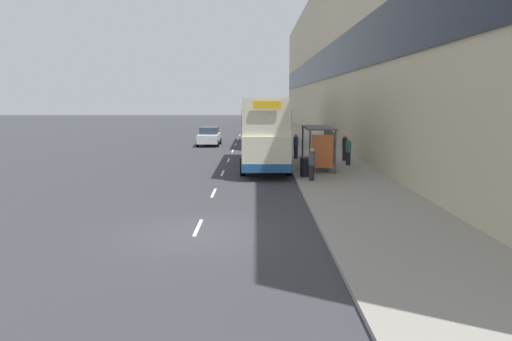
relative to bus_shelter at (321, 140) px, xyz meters
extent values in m
plane|color=#38383D|center=(-5.77, -12.62, -1.88)|extent=(220.00, 220.00, 0.00)
cube|color=gray|center=(0.73, 25.88, -1.81)|extent=(5.00, 93.00, 0.14)
cube|color=#C6B793|center=(4.73, 25.88, 6.84)|extent=(3.00, 93.00, 17.43)
cube|color=black|center=(3.19, 25.88, 5.97)|extent=(0.12, 89.28, 3.14)
cube|color=silver|center=(-5.77, -11.92, -1.87)|extent=(0.12, 2.00, 0.01)
cube|color=silver|center=(-5.77, -6.25, -1.87)|extent=(0.12, 2.00, 0.01)
cube|color=silver|center=(-5.77, -0.58, -1.87)|extent=(0.12, 2.00, 0.01)
cube|color=silver|center=(-5.77, 5.09, -1.87)|extent=(0.12, 2.00, 0.01)
cube|color=silver|center=(-5.77, 10.75, -1.87)|extent=(0.12, 2.00, 0.01)
cube|color=silver|center=(-5.77, 16.42, -1.87)|extent=(0.12, 2.00, 0.01)
cube|color=silver|center=(-5.77, 22.09, -1.87)|extent=(0.12, 2.00, 0.01)
cube|color=silver|center=(-5.77, 27.76, -1.87)|extent=(0.12, 2.00, 0.01)
cube|color=#4C4C51|center=(-0.17, 0.35, 0.70)|extent=(1.60, 4.20, 0.08)
cylinder|color=#4C4C51|center=(-0.87, -1.65, -0.54)|extent=(0.10, 0.10, 2.40)
cylinder|color=#4C4C51|center=(-0.87, 2.35, -0.54)|extent=(0.10, 0.10, 2.40)
cylinder|color=#4C4C51|center=(0.53, -1.65, -0.54)|extent=(0.10, 0.10, 2.40)
cylinder|color=#4C4C51|center=(0.53, 2.35, -0.54)|extent=(0.10, 0.10, 2.40)
cube|color=#99A8B2|center=(0.50, 0.35, -0.42)|extent=(0.04, 3.68, 1.92)
cube|color=#D86633|center=(-0.17, -1.59, -0.49)|extent=(1.19, 0.10, 1.82)
cube|color=maroon|center=(0.07, 0.35, -1.29)|extent=(0.36, 2.80, 0.08)
cube|color=beige|center=(-3.30, 2.02, -0.45)|extent=(2.55, 11.18, 1.85)
cube|color=beige|center=(-3.30, 2.02, 1.45)|extent=(2.50, 10.85, 1.95)
cube|color=#1E518C|center=(-3.30, 2.02, -1.15)|extent=(2.58, 11.24, 0.45)
cube|color=#2D3847|center=(-3.30, 2.02, -0.08)|extent=(2.58, 10.51, 0.81)
cube|color=#2D3847|center=(-3.30, 2.02, 1.35)|extent=(2.55, 10.51, 0.94)
cube|color=yellow|center=(-3.30, -3.56, 2.07)|extent=(1.40, 0.08, 0.36)
cylinder|color=black|center=(-4.57, 5.82, -1.38)|extent=(0.30, 1.00, 1.00)
cylinder|color=black|center=(-2.02, 5.82, -1.38)|extent=(0.30, 1.00, 1.00)
cylinder|color=black|center=(-4.57, -1.45, -1.38)|extent=(0.30, 1.00, 1.00)
cylinder|color=black|center=(-2.02, -1.45, -1.38)|extent=(0.30, 1.00, 1.00)
cube|color=beige|center=(-3.10, 16.36, -0.45)|extent=(2.55, 11.38, 1.85)
cube|color=beige|center=(-3.10, 16.36, 1.45)|extent=(2.50, 11.04, 1.95)
cube|color=#1E518C|center=(-3.10, 16.36, -1.15)|extent=(2.58, 11.43, 0.45)
cube|color=#2D3847|center=(-3.10, 16.36, -0.08)|extent=(2.58, 10.69, 0.81)
cube|color=#2D3847|center=(-3.10, 16.36, 1.35)|extent=(2.55, 10.69, 0.94)
cube|color=yellow|center=(-3.10, 10.69, 2.07)|extent=(1.40, 0.08, 0.36)
cylinder|color=black|center=(-4.38, 20.23, -1.38)|extent=(0.30, 1.00, 1.00)
cylinder|color=black|center=(-1.83, 20.23, -1.38)|extent=(0.30, 1.00, 1.00)
cylinder|color=black|center=(-4.38, 12.84, -1.38)|extent=(0.30, 1.00, 1.00)
cylinder|color=black|center=(-1.83, 12.84, -1.38)|extent=(0.30, 1.00, 1.00)
cube|color=silver|center=(-2.78, 38.70, -1.20)|extent=(1.89, 3.84, 0.76)
cube|color=#2D3847|center=(-2.78, 38.51, -0.51)|extent=(1.66, 1.84, 0.62)
cylinder|color=black|center=(-3.73, 39.89, -1.58)|extent=(0.20, 0.60, 0.60)
cylinder|color=black|center=(-1.84, 39.89, -1.58)|extent=(0.20, 0.60, 0.60)
cylinder|color=black|center=(-3.73, 37.51, -1.58)|extent=(0.20, 0.60, 0.60)
cylinder|color=black|center=(-1.84, 37.51, -1.58)|extent=(0.20, 0.60, 0.60)
cube|color=#B7B799|center=(-3.44, 53.94, -1.18)|extent=(1.78, 3.91, 0.79)
cube|color=#2D3847|center=(-3.44, 53.74, -0.46)|extent=(1.57, 1.88, 0.65)
cylinder|color=black|center=(-4.33, 55.15, -1.58)|extent=(0.20, 0.60, 0.60)
cylinder|color=black|center=(-2.55, 55.15, -1.58)|extent=(0.20, 0.60, 0.60)
cylinder|color=black|center=(-4.33, 52.73, -1.58)|extent=(0.20, 0.60, 0.60)
cylinder|color=black|center=(-2.55, 52.73, -1.58)|extent=(0.20, 0.60, 0.60)
cube|color=#4C5156|center=(-3.21, 46.23, -1.18)|extent=(1.71, 4.09, 0.80)
cube|color=#2D3847|center=(-3.21, 46.02, -0.45)|extent=(1.51, 1.96, 0.66)
cylinder|color=black|center=(-4.07, 47.49, -1.58)|extent=(0.20, 0.60, 0.60)
cylinder|color=black|center=(-2.36, 47.49, -1.58)|extent=(0.20, 0.60, 0.60)
cylinder|color=black|center=(-4.07, 44.96, -1.58)|extent=(0.20, 0.60, 0.60)
cylinder|color=black|center=(-2.36, 44.96, -1.58)|extent=(0.20, 0.60, 0.60)
cube|color=silver|center=(-8.17, 15.39, -1.19)|extent=(1.84, 4.17, 0.77)
cube|color=#2D3847|center=(-8.17, 15.60, -0.49)|extent=(1.62, 2.00, 0.63)
cylinder|color=black|center=(-7.25, 14.10, -1.58)|extent=(0.20, 0.60, 0.60)
cylinder|color=black|center=(-9.09, 14.10, -1.58)|extent=(0.20, 0.60, 0.60)
cylinder|color=black|center=(-7.25, 16.68, -1.58)|extent=(0.20, 0.60, 0.60)
cylinder|color=black|center=(-9.09, 16.68, -1.58)|extent=(0.20, 0.60, 0.60)
cylinder|color=#23232D|center=(2.12, 3.86, -1.31)|extent=(0.29, 0.29, 0.84)
cylinder|color=#26262D|center=(2.12, 3.86, -0.54)|extent=(0.35, 0.35, 0.70)
sphere|color=tan|center=(2.12, 3.86, -0.07)|extent=(0.23, 0.23, 0.23)
cylinder|color=#23232D|center=(-1.01, -3.75, -1.35)|extent=(0.27, 0.27, 0.78)
cylinder|color=#4C4C51|center=(-1.01, -3.75, -0.63)|extent=(0.33, 0.33, 0.65)
sphere|color=tan|center=(-1.01, -3.75, -0.20)|extent=(0.21, 0.21, 0.21)
cylinder|color=#23232D|center=(-1.06, 4.98, -1.33)|extent=(0.28, 0.28, 0.82)
cylinder|color=navy|center=(-1.06, 4.98, -0.57)|extent=(0.34, 0.34, 0.68)
sphere|color=tan|center=(-1.06, 4.98, -0.12)|extent=(0.22, 0.22, 0.22)
cylinder|color=#23232D|center=(1.95, 1.75, -1.33)|extent=(0.28, 0.28, 0.81)
cylinder|color=#337260|center=(1.95, 1.75, -0.59)|extent=(0.34, 0.34, 0.67)
sphere|color=tan|center=(1.95, 1.75, -0.15)|extent=(0.22, 0.22, 0.22)
cylinder|color=black|center=(-1.22, -2.55, -1.26)|extent=(0.52, 0.52, 0.95)
cylinder|color=#2D2D33|center=(-1.22, -2.55, -0.74)|extent=(0.55, 0.55, 0.10)
camera|label=1|loc=(-3.84, -26.60, 2.35)|focal=32.00mm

